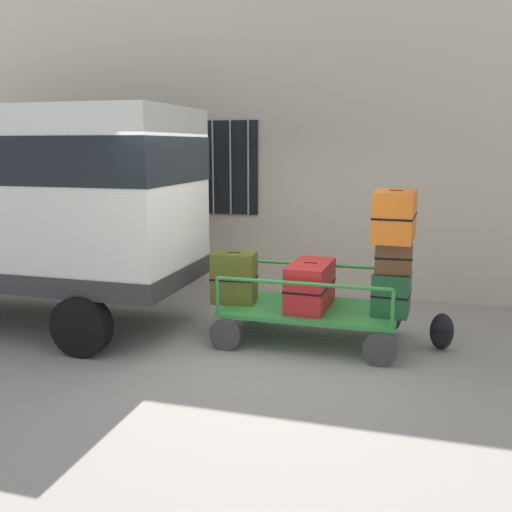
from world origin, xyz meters
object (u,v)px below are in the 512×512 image
at_px(van, 12,194).
at_px(backpack, 442,332).
at_px(suitcase_center_bottom, 391,293).
at_px(suitcase_center_middle, 393,256).
at_px(suitcase_center_top, 395,215).
at_px(luggage_cart, 310,313).
at_px(suitcase_left_bottom, 234,278).
at_px(suitcase_midleft_bottom, 310,285).

relative_size(van, backpack, 11.02).
height_order(suitcase_center_bottom, suitcase_center_middle, suitcase_center_middle).
distance_m(suitcase_center_bottom, backpack, 0.75).
height_order(van, suitcase_center_bottom, van).
xyz_separation_m(suitcase_center_top, backpack, (0.59, 0.12, -1.36)).
xyz_separation_m(van, luggage_cart, (3.93, 0.29, -1.37)).
distance_m(suitcase_left_bottom, suitcase_center_bottom, 1.92).
distance_m(suitcase_midleft_bottom, backpack, 1.63).
xyz_separation_m(luggage_cart, suitcase_center_top, (0.96, 0.01, 1.23)).
height_order(van, luggage_cart, van).
relative_size(van, suitcase_left_bottom, 7.63).
bearing_deg(van, suitcase_center_middle, 3.44).
bearing_deg(suitcase_midleft_bottom, suitcase_center_top, 0.00).
relative_size(suitcase_center_middle, backpack, 0.99).
relative_size(luggage_cart, suitcase_center_middle, 4.92).
height_order(suitcase_left_bottom, suitcase_midleft_bottom, suitcase_left_bottom).
height_order(suitcase_left_bottom, suitcase_center_middle, suitcase_center_middle).
bearing_deg(suitcase_center_bottom, backpack, 11.16).
distance_m(luggage_cart, suitcase_center_middle, 1.22).
bearing_deg(suitcase_midleft_bottom, suitcase_center_bottom, 0.48).
bearing_deg(suitcase_center_bottom, suitcase_center_top, -90.00).
xyz_separation_m(suitcase_left_bottom, backpack, (2.50, 0.15, -0.52)).
bearing_deg(backpack, luggage_cart, -175.22).
distance_m(suitcase_center_bottom, suitcase_center_middle, 0.44).
distance_m(suitcase_center_bottom, suitcase_center_top, 0.91).
height_order(van, suitcase_midleft_bottom, van).
bearing_deg(luggage_cart, suitcase_center_bottom, 0.78).
xyz_separation_m(van, suitcase_midleft_bottom, (3.93, 0.29, -1.03)).
bearing_deg(van, suitcase_center_bottom, 3.53).
xyz_separation_m(luggage_cart, suitcase_left_bottom, (-0.96, -0.02, 0.39)).
distance_m(suitcase_center_top, backpack, 1.49).
height_order(suitcase_center_bottom, backpack, suitcase_center_bottom).
relative_size(van, suitcase_midleft_bottom, 5.37).
height_order(suitcase_midleft_bottom, backpack, suitcase_midleft_bottom).
distance_m(van, backpack, 5.70).
bearing_deg(backpack, suitcase_midleft_bottom, -175.41).
height_order(suitcase_left_bottom, suitcase_center_top, suitcase_center_top).
height_order(suitcase_midleft_bottom, suitcase_center_bottom, suitcase_midleft_bottom).
distance_m(suitcase_left_bottom, suitcase_center_top, 2.09).
bearing_deg(suitcase_center_top, suitcase_center_middle, -90.00).
xyz_separation_m(van, suitcase_center_middle, (4.89, 0.29, -0.62)).
xyz_separation_m(suitcase_center_middle, suitcase_center_top, (0.00, 0.00, 0.47)).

